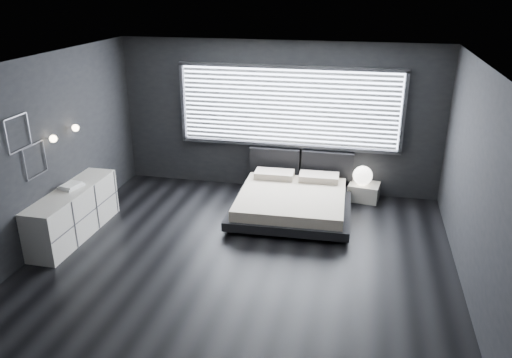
# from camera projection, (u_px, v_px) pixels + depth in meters

# --- Properties ---
(room) EXTENTS (6.04, 6.00, 2.80)m
(room) POSITION_uv_depth(u_px,v_px,m) (243.00, 167.00, 6.78)
(room) COLOR black
(room) RESTS_ON ground
(window) EXTENTS (4.14, 0.09, 1.52)m
(window) POSITION_uv_depth(u_px,v_px,m) (288.00, 108.00, 9.11)
(window) COLOR white
(window) RESTS_ON ground
(headboard) EXTENTS (1.96, 0.16, 0.52)m
(headboard) POSITION_uv_depth(u_px,v_px,m) (301.00, 163.00, 9.38)
(headboard) COLOR black
(headboard) RESTS_ON ground
(sconce_near) EXTENTS (0.18, 0.11, 0.11)m
(sconce_near) POSITION_uv_depth(u_px,v_px,m) (53.00, 139.00, 7.33)
(sconce_near) COLOR silver
(sconce_near) RESTS_ON ground
(sconce_far) EXTENTS (0.18, 0.11, 0.11)m
(sconce_far) POSITION_uv_depth(u_px,v_px,m) (75.00, 128.00, 7.87)
(sconce_far) COLOR silver
(sconce_far) RESTS_ON ground
(wall_art_upper) EXTENTS (0.01, 0.48, 0.48)m
(wall_art_upper) POSITION_uv_depth(u_px,v_px,m) (18.00, 133.00, 6.71)
(wall_art_upper) COLOR #47474C
(wall_art_upper) RESTS_ON ground
(wall_art_lower) EXTENTS (0.01, 0.48, 0.48)m
(wall_art_lower) POSITION_uv_depth(u_px,v_px,m) (35.00, 160.00, 7.11)
(wall_art_lower) COLOR #47474C
(wall_art_lower) RESTS_ON ground
(bed) EXTENTS (2.05, 1.96, 0.52)m
(bed) POSITION_uv_depth(u_px,v_px,m) (292.00, 201.00, 8.55)
(bed) COLOR black
(bed) RESTS_ON ground
(nightstand) EXTENTS (0.59, 0.52, 0.31)m
(nightstand) POSITION_uv_depth(u_px,v_px,m) (364.00, 192.00, 9.17)
(nightstand) COLOR beige
(nightstand) RESTS_ON ground
(orb_lamp) EXTENTS (0.35, 0.35, 0.35)m
(orb_lamp) POSITION_uv_depth(u_px,v_px,m) (363.00, 176.00, 9.02)
(orb_lamp) COLOR white
(orb_lamp) RESTS_ON nightstand
(dresser) EXTENTS (0.55, 1.93, 0.77)m
(dresser) POSITION_uv_depth(u_px,v_px,m) (73.00, 213.00, 7.80)
(dresser) COLOR beige
(dresser) RESTS_ON ground
(book_stack) EXTENTS (0.33, 0.39, 0.07)m
(book_stack) POSITION_uv_depth(u_px,v_px,m) (71.00, 186.00, 7.73)
(book_stack) COLOR white
(book_stack) RESTS_ON dresser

